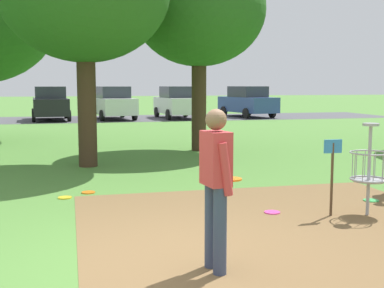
{
  "coord_description": "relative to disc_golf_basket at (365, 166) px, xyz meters",
  "views": [
    {
      "loc": [
        -1.01,
        -5.33,
        1.96
      ],
      "look_at": [
        0.89,
        2.53,
        1.0
      ],
      "focal_mm": 47.2,
      "sensor_mm": 36.0,
      "label": 1
    }
  ],
  "objects": [
    {
      "name": "player_foreground_watching",
      "position": [
        -2.8,
        -1.65,
        0.21
      ],
      "size": [
        0.42,
        0.49,
        1.71
      ],
      "color": "#384260",
      "rests_on": "ground"
    },
    {
      "name": "frisbee_scattered_a",
      "position": [
        -4.37,
        2.24,
        -0.74
      ],
      "size": [
        0.24,
        0.24,
        0.02
      ],
      "primitive_type": "cylinder",
      "color": "gold",
      "rests_on": "ground"
    },
    {
      "name": "frisbee_far_left",
      "position": [
        0.65,
        0.8,
        -0.74
      ],
      "size": [
        0.26,
        0.26,
        0.02
      ],
      "primitive_type": "cylinder",
      "color": "green",
      "rests_on": "ground"
    },
    {
      "name": "ground_plane",
      "position": [
        -3.23,
        -1.26,
        -0.75
      ],
      "size": [
        160.0,
        160.0,
        0.0
      ],
      "primitive_type": "plane",
      "color": "#518438"
    },
    {
      "name": "frisbee_by_tee",
      "position": [
        -1.28,
        0.45,
        -0.74
      ],
      "size": [
        0.24,
        0.24,
        0.02
      ],
      "primitive_type": "cylinder",
      "color": "#E53D99",
      "rests_on": "ground"
    },
    {
      "name": "parked_car_center_right",
      "position": [
        1.8,
        21.98,
        0.17
      ],
      "size": [
        2.23,
        4.33,
        1.84
      ],
      "color": "silver",
      "rests_on": "ground"
    },
    {
      "name": "frisbee_far_right",
      "position": [
        -3.96,
        2.58,
        -0.74
      ],
      "size": [
        0.25,
        0.25,
        0.02
      ],
      "primitive_type": "cylinder",
      "color": "orange",
      "rests_on": "ground"
    },
    {
      "name": "tree_mid_center",
      "position": [
        -0.54,
        7.85,
        3.33
      ],
      "size": [
        3.86,
        3.86,
        5.75
      ],
      "color": "#422D1E",
      "rests_on": "ground"
    },
    {
      "name": "dirt_tee_pad",
      "position": [
        -1.46,
        -0.23,
        -0.75
      ],
      "size": [
        5.51,
        5.11,
        0.01
      ],
      "primitive_type": "cube",
      "color": "brown",
      "rests_on": "ground"
    },
    {
      "name": "parked_car_rightmost",
      "position": [
        6.2,
        22.27,
        0.17
      ],
      "size": [
        2.65,
        4.49,
        1.84
      ],
      "color": "#2D4784",
      "rests_on": "ground"
    },
    {
      "name": "parked_car_center_left",
      "position": [
        -1.91,
        22.07,
        0.17
      ],
      "size": [
        2.46,
        4.43,
        1.84
      ],
      "color": "silver",
      "rests_on": "ground"
    },
    {
      "name": "disc_golf_basket",
      "position": [
        0.0,
        0.0,
        0.0
      ],
      "size": [
        0.98,
        0.58,
        1.39
      ],
      "color": "#9E9EA3",
      "rests_on": "ground"
    },
    {
      "name": "parked_car_leftmost",
      "position": [
        -5.28,
        22.15,
        0.17
      ],
      "size": [
        2.2,
        4.31,
        1.84
      ],
      "color": "black",
      "rests_on": "ground"
    },
    {
      "name": "parking_lot_strip",
      "position": [
        -3.23,
        22.58,
        -0.75
      ],
      "size": [
        36.0,
        6.0,
        0.01
      ],
      "primitive_type": "cube",
      "color": "#4C4C51",
      "rests_on": "ground"
    }
  ]
}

